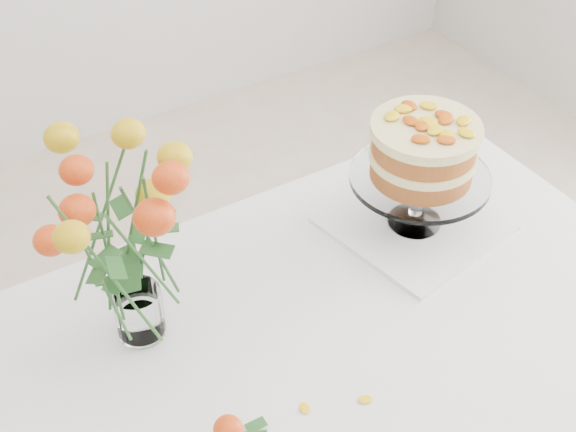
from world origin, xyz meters
name	(u,v)px	position (x,y,z in m)	size (l,w,h in m)	color
table	(329,371)	(0.00, 0.00, 0.67)	(1.43, 0.93, 0.76)	tan
napkin	(414,224)	(0.34, 0.18, 0.76)	(0.33, 0.33, 0.01)	white
cake_stand	(423,156)	(0.34, 0.18, 0.94)	(0.30, 0.30, 0.27)	white
rose_vase	(124,228)	(-0.29, 0.21, 1.02)	(0.36, 0.36, 0.45)	white
loose_rose_far	(228,429)	(-0.26, -0.08, 0.78)	(0.09, 0.05, 0.04)	#BD2A09
stray_petal_a	(305,408)	(-0.12, -0.10, 0.76)	(0.03, 0.02, 0.00)	yellow
stray_petal_b	(365,400)	(-0.02, -0.14, 0.76)	(0.03, 0.02, 0.00)	yellow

